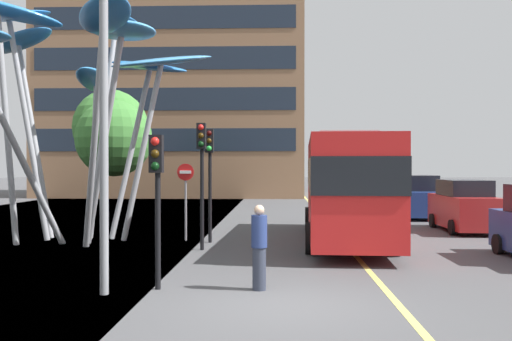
# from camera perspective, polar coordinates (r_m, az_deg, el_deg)

# --- Properties ---
(ground) EXTENTS (120.00, 240.00, 0.10)m
(ground) POSITION_cam_1_polar(r_m,az_deg,el_deg) (11.02, -0.41, -13.71)
(ground) COLOR #4C4C4F
(red_bus) EXTENTS (3.14, 10.69, 3.78)m
(red_bus) POSITION_cam_1_polar(r_m,az_deg,el_deg) (19.78, 9.11, -1.23)
(red_bus) COLOR red
(red_bus) RESTS_ON ground
(leaf_sculpture) EXTENTS (9.74, 10.87, 8.74)m
(leaf_sculpture) POSITION_cam_1_polar(r_m,az_deg,el_deg) (20.79, -18.13, 11.06)
(leaf_sculpture) COLOR #9EA0A5
(leaf_sculpture) RESTS_ON ground
(traffic_light_kerb_near) EXTENTS (0.28, 0.42, 3.30)m
(traffic_light_kerb_near) POSITION_cam_1_polar(r_m,az_deg,el_deg) (12.06, -10.08, -0.71)
(traffic_light_kerb_near) COLOR black
(traffic_light_kerb_near) RESTS_ON ground
(traffic_light_kerb_far) EXTENTS (0.28, 0.42, 3.99)m
(traffic_light_kerb_far) POSITION_cam_1_polar(r_m,az_deg,el_deg) (17.56, -5.57, 1.21)
(traffic_light_kerb_far) COLOR black
(traffic_light_kerb_far) RESTS_ON ground
(traffic_light_island_mid) EXTENTS (0.28, 0.42, 3.90)m
(traffic_light_island_mid) POSITION_cam_1_polar(r_m,az_deg,el_deg) (19.28, -4.75, 0.98)
(traffic_light_island_mid) COLOR black
(traffic_light_island_mid) RESTS_ON ground
(car_parked_far) EXTENTS (1.95, 4.35, 2.08)m
(car_parked_far) POSITION_cam_1_polar(r_m,az_deg,el_deg) (24.20, 20.43, -3.49)
(car_parked_far) COLOR maroon
(car_parked_far) RESTS_ON ground
(car_side_street) EXTENTS (2.07, 4.30, 2.17)m
(car_side_street) POSITION_cam_1_polar(r_m,az_deg,el_deg) (29.61, 16.02, -2.71)
(car_side_street) COLOR navy
(car_side_street) RESTS_ON ground
(car_far_side) EXTENTS (1.92, 4.44, 2.11)m
(car_far_side) POSITION_cam_1_polar(r_m,az_deg,el_deg) (36.24, 13.86, -2.16)
(car_far_side) COLOR maroon
(car_far_side) RESTS_ON ground
(street_lamp) EXTENTS (1.41, 0.44, 8.67)m
(street_lamp) POSITION_cam_1_polar(r_m,az_deg,el_deg) (12.15, -14.01, 13.56)
(street_lamp) COLOR gray
(street_lamp) RESTS_ON ground
(tree_pavement_near) EXTENTS (4.59, 5.90, 6.65)m
(tree_pavement_near) POSITION_cam_1_polar(r_m,az_deg,el_deg) (29.46, -14.33, 3.76)
(tree_pavement_near) COLOR brown
(tree_pavement_near) RESTS_ON ground
(pedestrian) EXTENTS (0.34, 0.34, 1.82)m
(pedestrian) POSITION_cam_1_polar(r_m,az_deg,el_deg) (12.03, 0.33, -7.81)
(pedestrian) COLOR #2D3342
(pedestrian) RESTS_ON ground
(no_entry_sign) EXTENTS (0.60, 0.12, 2.73)m
(no_entry_sign) POSITION_cam_1_polar(r_m,az_deg,el_deg) (19.98, -7.18, -1.93)
(no_entry_sign) COLOR gray
(no_entry_sign) RESTS_ON ground
(backdrop_building) EXTENTS (22.49, 11.93, 26.15)m
(backdrop_building) POSITION_cam_1_polar(r_m,az_deg,el_deg) (52.35, -8.03, 11.97)
(backdrop_building) COLOR #936B4C
(backdrop_building) RESTS_ON ground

